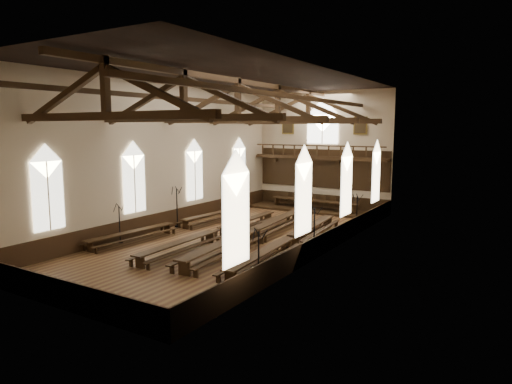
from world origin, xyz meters
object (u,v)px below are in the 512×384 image
(refectory_row_c, at_px, (253,232))
(candelabrum_left_far, at_px, (225,204))
(refectory_row_d, at_px, (290,240))
(dais, at_px, (314,210))
(candelabrum_left_mid, at_px, (177,215))
(candelabrum_right_far, at_px, (357,219))
(candelabrum_right_near, at_px, (259,268))
(high_table, at_px, (314,201))
(candelabrum_right_mid, at_px, (314,240))
(refectory_row_a, at_px, (177,224))
(refectory_row_b, at_px, (217,232))
(candelabrum_left_near, at_px, (120,231))

(refectory_row_c, bearing_deg, candelabrum_left_far, 135.78)
(refectory_row_d, relative_size, dais, 1.27)
(candelabrum_left_mid, height_order, candelabrum_right_far, candelabrum_left_mid)
(refectory_row_c, height_order, dais, refectory_row_c)
(refectory_row_c, distance_m, candelabrum_right_near, 7.79)
(high_table, xyz_separation_m, candelabrum_right_mid, (5.54, -12.26, 0.02))
(refectory_row_a, height_order, refectory_row_b, refectory_row_b)
(refectory_row_a, distance_m, candelabrum_right_mid, 10.28)
(candelabrum_left_near, relative_size, candelabrum_left_mid, 0.83)
(candelabrum_left_near, height_order, candelabrum_left_mid, candelabrum_left_mid)
(dais, relative_size, candelabrum_left_near, 4.75)
(candelabrum_left_near, distance_m, candelabrum_left_far, 10.96)
(high_table, distance_m, candelabrum_left_mid, 12.18)
(high_table, bearing_deg, candelabrum_right_far, -43.66)
(refectory_row_d, xyz_separation_m, candelabrum_left_far, (-9.44, 6.82, 0.26))
(refectory_row_d, xyz_separation_m, high_table, (-3.88, 11.90, 0.27))
(candelabrum_right_near, bearing_deg, refectory_row_b, 138.70)
(refectory_row_a, height_order, candelabrum_left_mid, candelabrum_left_mid)
(refectory_row_b, distance_m, candelabrum_right_far, 9.66)
(candelabrum_right_near, bearing_deg, dais, 106.99)
(refectory_row_d, xyz_separation_m, candelabrum_right_near, (1.66, -6.24, 0.24))
(candelabrum_left_mid, distance_m, candelabrum_right_mid, 11.19)
(dais, relative_size, candelabrum_right_near, 4.42)
(high_table, xyz_separation_m, candelabrum_left_far, (-5.56, -5.08, -0.01))
(candelabrum_left_near, xyz_separation_m, candelabrum_left_far, (0.00, 10.96, 0.07))
(refectory_row_d, distance_m, candelabrum_right_near, 6.46)
(refectory_row_c, bearing_deg, refectory_row_d, -4.90)
(refectory_row_a, bearing_deg, candelabrum_left_mid, 129.79)
(candelabrum_left_far, bearing_deg, candelabrum_right_far, -1.09)
(refectory_row_a, distance_m, refectory_row_d, 8.60)
(refectory_row_a, distance_m, candelabrum_left_far, 6.82)
(refectory_row_b, xyz_separation_m, candelabrum_right_mid, (6.49, 0.18, 0.32))
(refectory_row_d, relative_size, candelabrum_left_mid, 5.02)
(refectory_row_a, xyz_separation_m, refectory_row_c, (5.94, 0.17, 0.10))
(refectory_row_d, height_order, candelabrum_left_mid, candelabrum_left_mid)
(candelabrum_right_mid, bearing_deg, candelabrum_left_mid, 172.72)
(candelabrum_left_near, bearing_deg, refectory_row_c, 32.81)
(candelabrum_left_mid, height_order, candelabrum_left_far, candelabrum_left_mid)
(refectory_row_a, height_order, candelabrum_right_mid, candelabrum_right_mid)
(dais, bearing_deg, candelabrum_left_near, -109.12)
(candelabrum_right_far, bearing_deg, candelabrum_left_near, -135.93)
(candelabrum_right_far, bearing_deg, dais, 136.34)
(dais, xyz_separation_m, candelabrum_left_far, (-5.56, -5.08, 0.70))
(refectory_row_b, distance_m, candelabrum_right_mid, 6.50)
(candelabrum_right_far, bearing_deg, high_table, 136.34)
(high_table, relative_size, candelabrum_right_far, 3.10)
(candelabrum_left_mid, relative_size, candelabrum_right_mid, 1.06)
(refectory_row_d, relative_size, high_table, 1.85)
(refectory_row_d, height_order, candelabrum_right_far, candelabrum_right_far)
(candelabrum_right_mid, height_order, candelabrum_right_far, candelabrum_right_mid)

